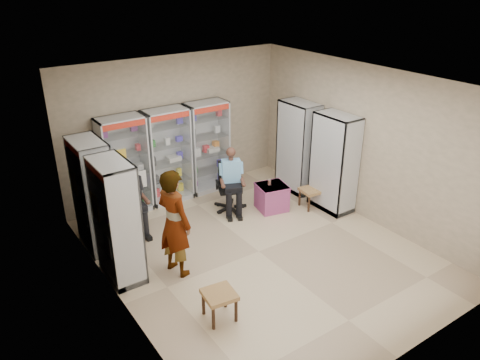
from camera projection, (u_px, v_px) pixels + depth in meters
floor at (259, 251)px, 8.26m from camera, size 6.00×6.00×0.00m
room_shell at (261, 147)px, 7.44m from camera, size 5.02×6.02×3.01m
cabinet_back_left at (124, 166)px, 9.22m from camera, size 0.90×0.50×2.00m
cabinet_back_mid at (168, 156)px, 9.71m from camera, size 0.90×0.50×2.00m
cabinet_back_right at (207, 147)px, 10.20m from camera, size 0.90×0.50×2.00m
cabinet_right_far at (298, 147)px, 10.19m from camera, size 0.90×0.50×2.00m
cabinet_right_near at (334, 163)px, 9.37m from camera, size 0.90×0.50×2.00m
cabinet_left_far at (94, 195)px, 8.05m from camera, size 0.90×0.50×2.00m
cabinet_left_near at (117, 221)px, 7.22m from camera, size 0.90×0.50×2.00m
wooden_chair at (129, 207)px, 8.77m from camera, size 0.42×0.42×0.94m
seated_customer at (129, 199)px, 8.65m from camera, size 0.44×0.60×1.34m
office_chair at (230, 187)px, 9.51m from camera, size 0.73×0.73×1.01m
seated_shopkeeper at (231, 181)px, 9.42m from camera, size 0.63×0.71×1.29m
pink_trunk at (272, 197)px, 9.60m from camera, size 0.66×0.64×0.54m
tea_glass at (269, 182)px, 9.50m from camera, size 0.07×0.07×0.11m
woven_stool_a at (311, 198)px, 9.72m from camera, size 0.45×0.45×0.41m
woven_stool_b at (220, 305)px, 6.62m from camera, size 0.49×0.49×0.44m
standing_man at (174, 223)px, 7.36m from camera, size 0.59×0.75×1.81m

